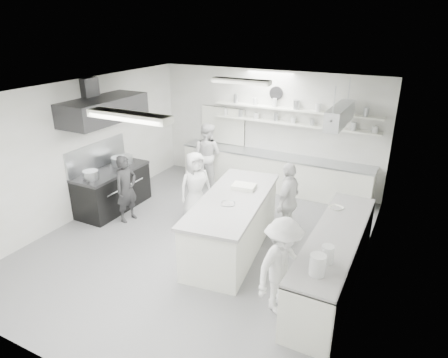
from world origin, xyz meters
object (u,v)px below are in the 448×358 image
at_px(cook_stove, 126,189).
at_px(cook_back, 207,155).
at_px(back_counter, 273,172).
at_px(right_counter, 333,261).
at_px(prep_island, 233,224).
at_px(stove, 113,190).

height_order(cook_stove, cook_back, cook_back).
distance_m(back_counter, right_counter, 4.13).
height_order(prep_island, cook_back, cook_back).
xyz_separation_m(right_counter, cook_back, (-3.99, 2.85, 0.38)).
height_order(right_counter, cook_back, cook_back).
bearing_deg(cook_back, stove, 64.41).
height_order(stove, right_counter, right_counter).
distance_m(prep_island, cook_stove, 2.58).
bearing_deg(right_counter, cook_stove, 176.28).
distance_m(prep_island, cook_back, 3.25).
xyz_separation_m(back_counter, cook_back, (-1.64, -0.55, 0.39)).
bearing_deg(cook_back, cook_stove, 81.13).
height_order(back_counter, prep_island, prep_island).
relative_size(stove, right_counter, 0.55).
bearing_deg(stove, right_counter, -6.52).
bearing_deg(prep_island, cook_stove, 172.63).
bearing_deg(right_counter, prep_island, 171.20).
distance_m(stove, prep_island, 3.27).
bearing_deg(stove, prep_island, -5.12).
xyz_separation_m(stove, back_counter, (2.90, 2.80, 0.01)).
bearing_deg(back_counter, right_counter, -55.35).
bearing_deg(stove, cook_back, 60.86).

